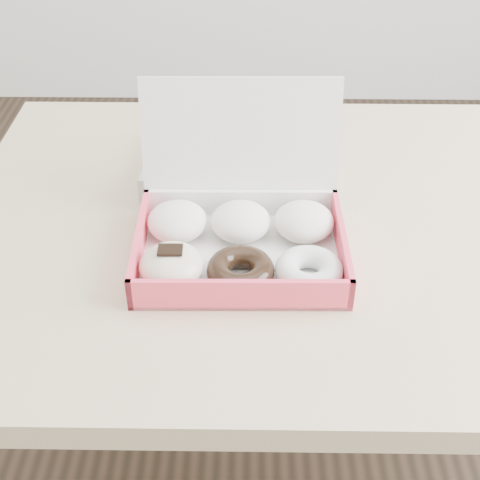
{
  "coord_description": "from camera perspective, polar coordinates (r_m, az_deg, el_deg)",
  "views": [
    {
      "loc": [
        -0.14,
        -0.85,
        1.36
      ],
      "look_at": [
        -0.15,
        -0.1,
        0.78
      ],
      "focal_mm": 50.0,
      "sensor_mm": 36.0,
      "label": 1
    }
  ],
  "objects": [
    {
      "name": "newspapers",
      "position": [
        1.14,
        -0.64,
        6.55
      ],
      "size": [
        0.3,
        0.25,
        0.04
      ],
      "primitive_type": "cube",
      "rotation": [
        0.0,
        0.0,
        -0.13
      ],
      "color": "silver",
      "rests_on": "table"
    },
    {
      "name": "table",
      "position": [
        1.1,
        8.05,
        -1.42
      ],
      "size": [
        1.2,
        0.8,
        0.75
      ],
      "color": "tan",
      "rests_on": "ground"
    },
    {
      "name": "donut_box",
      "position": [
        0.95,
        -0.14,
        0.61
      ],
      "size": [
        0.3,
        0.26,
        0.21
      ],
      "rotation": [
        0.0,
        0.0,
        0.01
      ],
      "color": "white",
      "rests_on": "table"
    }
  ]
}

